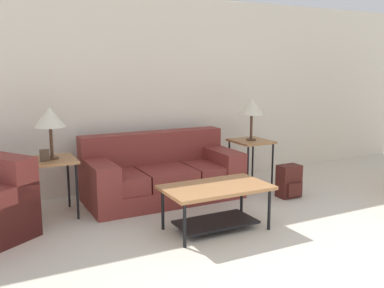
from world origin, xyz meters
TOP-DOWN VIEW (x-y plane):
  - wall_back at (0.00, 3.77)m, footprint 9.09×0.06m
  - couch at (-0.37, 3.13)m, footprint 1.92×0.92m
  - coffee_table at (-0.30, 1.88)m, footprint 1.09×0.63m
  - side_table_left at (-1.70, 3.07)m, footprint 0.49×0.54m
  - side_table_right at (0.96, 3.07)m, footprint 0.49×0.54m
  - table_lamp_left at (-1.70, 3.07)m, footprint 0.34×0.34m
  - table_lamp_right at (0.96, 3.07)m, footprint 0.34×0.34m
  - backpack at (1.11, 2.42)m, footprint 0.29×0.27m
  - picture_frame at (-1.79, 2.99)m, footprint 0.10×0.04m

SIDE VIEW (x-z plane):
  - backpack at x=1.11m, z-range -0.01..0.41m
  - couch at x=-0.37m, z-range -0.12..0.70m
  - coffee_table at x=-0.30m, z-range 0.11..0.58m
  - side_table_left at x=-1.70m, z-range 0.26..0.91m
  - side_table_right at x=0.96m, z-range 0.26..0.91m
  - picture_frame at x=-1.79m, z-range 0.66..0.79m
  - table_lamp_left at x=-1.70m, z-range 0.82..1.40m
  - table_lamp_right at x=0.96m, z-range 0.82..1.40m
  - wall_back at x=0.00m, z-range 0.00..2.60m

